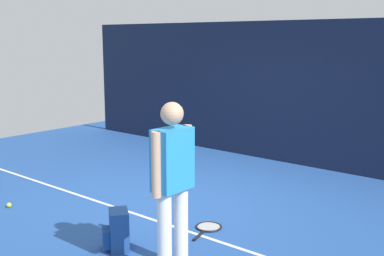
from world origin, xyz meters
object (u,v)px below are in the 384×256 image
Objects in this scene: backpack at (118,231)px; tennis_ball_near_player at (183,152)px; water_bottle at (117,221)px; tennis_ball_by_fence at (9,205)px; tennis_player at (173,178)px; tennis_racket at (208,228)px.

backpack is 4.47m from tennis_ball_near_player.
water_bottle is (1.98, -3.47, 0.10)m from tennis_ball_near_player.
tennis_ball_by_fence is at bearing -167.40° from water_bottle.
water_bottle is (-1.20, 0.32, -0.83)m from tennis_player.
tennis_ball_by_fence is 0.25× the size of water_bottle.
tennis_ball_by_fence is at bearing -88.26° from tennis_player.
tennis_ball_near_player is (-2.76, 2.70, 0.02)m from tennis_racket.
tennis_racket is 1.18m from backpack.
tennis_racket is (-0.42, 1.09, -0.95)m from tennis_player.
tennis_ball_by_fence is (-2.55, -1.16, 0.02)m from tennis_racket.
tennis_ball_by_fence reaches higher than tennis_racket.
backpack is 6.67× the size of tennis_ball_by_fence.
tennis_player is at bearing 37.28° from backpack.
tennis_ball_near_player is (-3.18, 3.79, -0.93)m from tennis_player.
tennis_ball_near_player is at bearing 93.10° from tennis_ball_by_fence.
backpack is 0.51m from water_bottle.
backpack is at bearing -58.13° from tennis_ball_near_player.
tennis_racket is 1.45× the size of backpack.
tennis_racket is at bearing -44.41° from tennis_ball_near_player.
tennis_player is at bearing -174.17° from tennis_racket.
tennis_player is at bearing -15.06° from water_bottle.
water_bottle is at bearing -104.69° from tennis_player.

